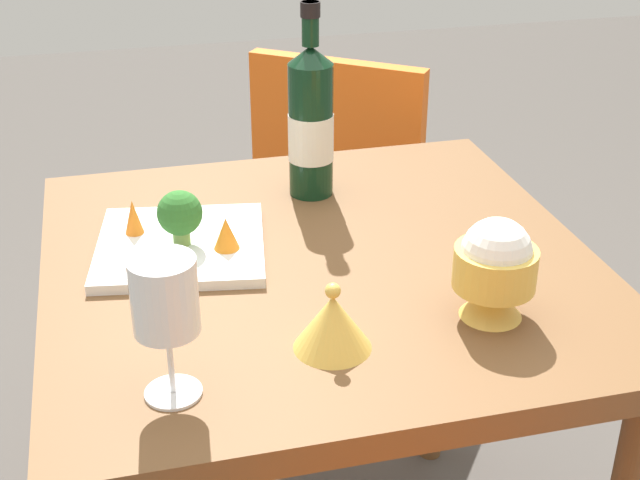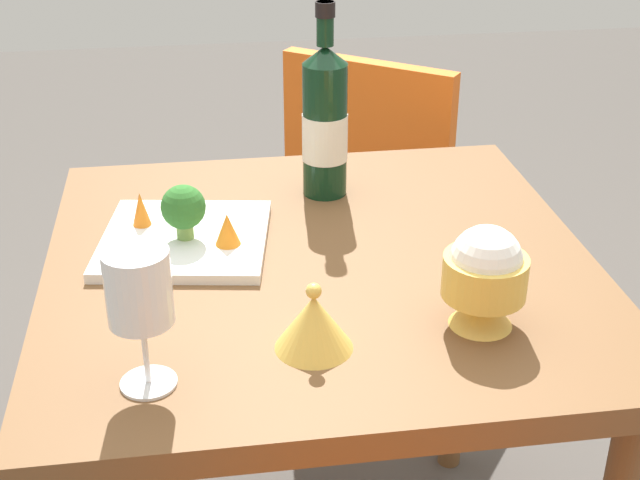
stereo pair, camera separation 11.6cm
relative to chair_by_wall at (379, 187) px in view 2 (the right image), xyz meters
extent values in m
cube|color=brown|center=(0.25, 0.71, 0.19)|extent=(0.81, 0.81, 0.04)
cylinder|color=brown|center=(-0.10, 0.36, -0.18)|extent=(0.05, 0.05, 0.70)
cylinder|color=brown|center=(0.59, 0.36, -0.18)|extent=(0.05, 0.05, 0.70)
cube|color=orange|center=(-0.06, -0.08, -0.09)|extent=(0.56, 0.56, 0.02)
cube|color=orange|center=(0.05, 0.06, 0.12)|extent=(0.34, 0.27, 0.40)
cylinder|color=black|center=(-0.03, -0.32, -0.31)|extent=(0.03, 0.03, 0.43)
cylinder|color=black|center=(-0.30, -0.11, -0.31)|extent=(0.03, 0.03, 0.43)
cylinder|color=black|center=(0.18, -0.05, -0.31)|extent=(0.03, 0.03, 0.43)
cylinder|color=black|center=(-0.09, 0.16, -0.31)|extent=(0.03, 0.03, 0.43)
cylinder|color=black|center=(0.20, 0.48, 0.33)|extent=(0.08, 0.07, 0.23)
cone|color=black|center=(0.20, 0.48, 0.46)|extent=(0.08, 0.07, 0.03)
cylinder|color=black|center=(0.20, 0.48, 0.51)|extent=(0.03, 0.03, 0.07)
cylinder|color=black|center=(0.20, 0.48, 0.53)|extent=(0.03, 0.03, 0.02)
cylinder|color=silver|center=(0.20, 0.48, 0.32)|extent=(0.08, 0.08, 0.08)
cylinder|color=white|center=(0.49, 0.99, 0.22)|extent=(0.07, 0.07, 0.00)
cylinder|color=white|center=(0.49, 0.99, 0.26)|extent=(0.01, 0.01, 0.08)
cylinder|color=white|center=(0.49, 0.99, 0.35)|extent=(0.08, 0.08, 0.09)
cone|color=gold|center=(0.06, 0.92, 0.24)|extent=(0.08, 0.08, 0.04)
cylinder|color=gold|center=(0.06, 0.92, 0.29)|extent=(0.11, 0.11, 0.05)
sphere|color=white|center=(0.06, 0.92, 0.31)|extent=(0.09, 0.09, 0.09)
cone|color=gold|center=(0.29, 0.94, 0.25)|extent=(0.10, 0.10, 0.07)
sphere|color=gold|center=(0.29, 0.94, 0.30)|extent=(0.02, 0.02, 0.02)
cube|color=white|center=(0.45, 0.64, 0.22)|extent=(0.29, 0.29, 0.02)
cylinder|color=#729E4C|center=(0.44, 0.65, 0.24)|extent=(0.03, 0.03, 0.03)
sphere|color=#2D6B28|center=(0.44, 0.65, 0.28)|extent=(0.07, 0.07, 0.07)
cone|color=orange|center=(0.38, 0.68, 0.26)|extent=(0.04, 0.04, 0.05)
cone|color=orange|center=(0.51, 0.59, 0.26)|extent=(0.03, 0.03, 0.05)
camera|label=1|loc=(0.53, 1.85, 0.86)|focal=50.00mm
camera|label=2|loc=(0.42, 1.87, 0.86)|focal=50.00mm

